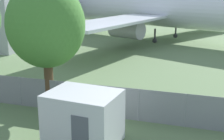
{
  "coord_description": "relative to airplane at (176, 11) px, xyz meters",
  "views": [
    {
      "loc": [
        8.69,
        -6.44,
        7.33
      ],
      "look_at": [
        2.57,
        12.5,
        2.0
      ],
      "focal_mm": 50.0,
      "sensor_mm": 36.0,
      "label": 1
    }
  ],
  "objects": [
    {
      "name": "perimeter_fence",
      "position": [
        -3.82,
        -27.5,
        -3.25
      ],
      "size": [
        56.07,
        0.07,
        1.89
      ],
      "color": "gray",
      "rests_on": "ground"
    },
    {
      "name": "airplane",
      "position": [
        0.0,
        0.0,
        0.0
      ],
      "size": [
        47.7,
        38.86,
        13.66
      ],
      "rotation": [
        0.0,
        0.0,
        -0.39
      ],
      "color": "silver",
      "rests_on": "ground"
    },
    {
      "name": "portable_cabin",
      "position": [
        -0.65,
        -30.78,
        -2.92
      ],
      "size": [
        3.52,
        2.8,
        2.56
      ],
      "rotation": [
        0.0,
        0.0,
        -0.09
      ],
      "color": "silver",
      "rests_on": "ground"
    },
    {
      "name": "tree_near_hangar",
      "position": [
        -4.41,
        -27.27,
        0.95
      ],
      "size": [
        4.61,
        4.61,
        7.72
      ],
      "color": "#4C3823",
      "rests_on": "ground"
    }
  ]
}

